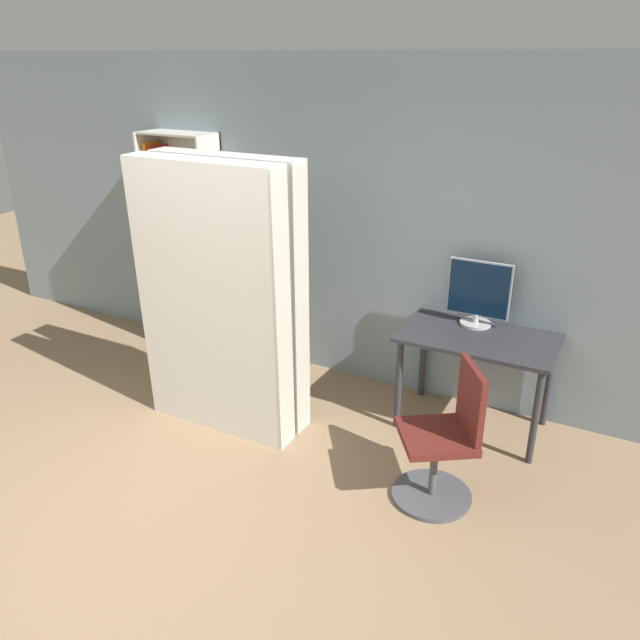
% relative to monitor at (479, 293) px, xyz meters
% --- Properties ---
extents(ground_plane, '(16.00, 16.00, 0.00)m').
position_rel_monitor_xyz_m(ground_plane, '(-1.35, -2.57, -1.02)').
color(ground_plane, '#937556').
extents(wall_back, '(8.00, 0.06, 2.70)m').
position_rel_monitor_xyz_m(wall_back, '(-1.35, 0.17, 0.33)').
color(wall_back, gray).
rests_on(wall_back, ground).
extents(desk, '(1.12, 0.68, 0.76)m').
position_rel_monitor_xyz_m(desk, '(0.08, -0.20, -0.36)').
color(desk, '#2D2D33').
rests_on(desk, ground).
extents(monitor, '(0.47, 0.24, 0.51)m').
position_rel_monitor_xyz_m(monitor, '(0.00, 0.00, 0.00)').
color(monitor, '#B7B7BC').
rests_on(monitor, desk).
extents(office_chair, '(0.61, 0.61, 0.94)m').
position_rel_monitor_xyz_m(office_chair, '(0.14, -1.14, -0.63)').
color(office_chair, '#4C4C51').
rests_on(office_chair, ground).
extents(bookshelf, '(0.70, 0.33, 2.04)m').
position_rel_monitor_xyz_m(bookshelf, '(-2.84, 0.01, -0.07)').
color(bookshelf, beige).
rests_on(bookshelf, ground).
extents(mattress_near, '(1.20, 0.24, 2.04)m').
position_rel_monitor_xyz_m(mattress_near, '(-1.63, -1.11, 0.00)').
color(mattress_near, silver).
rests_on(mattress_near, ground).
extents(mattress_far, '(1.20, 0.21, 2.04)m').
position_rel_monitor_xyz_m(mattress_far, '(-1.63, -0.86, 0.00)').
color(mattress_far, silver).
rests_on(mattress_far, ground).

